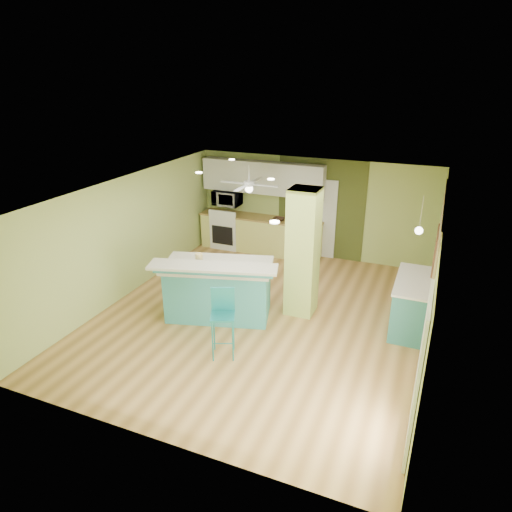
{
  "coord_description": "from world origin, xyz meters",
  "views": [
    {
      "loc": [
        2.89,
        -7.25,
        4.48
      ],
      "look_at": [
        -0.27,
        0.4,
        1.08
      ],
      "focal_mm": 32.0,
      "sensor_mm": 36.0,
      "label": 1
    }
  ],
  "objects_px": {
    "peninsula": "(218,289)",
    "side_counter": "(411,304)",
    "bar_stool": "(223,312)",
    "fruit_bowl": "(279,219)",
    "canister": "(199,258)"
  },
  "relations": [
    {
      "from": "fruit_bowl",
      "to": "canister",
      "type": "xyz_separation_m",
      "value": [
        -0.38,
        -3.42,
        0.19
      ]
    },
    {
      "from": "canister",
      "to": "peninsula",
      "type": "bearing_deg",
      "value": 9.1
    },
    {
      "from": "peninsula",
      "to": "canister",
      "type": "bearing_deg",
      "value": 173.31
    },
    {
      "from": "fruit_bowl",
      "to": "canister",
      "type": "distance_m",
      "value": 3.45
    },
    {
      "from": "side_counter",
      "to": "bar_stool",
      "type": "bearing_deg",
      "value": -143.63
    },
    {
      "from": "peninsula",
      "to": "bar_stool",
      "type": "distance_m",
      "value": 1.32
    },
    {
      "from": "bar_stool",
      "to": "canister",
      "type": "relative_size",
      "value": 6.3
    },
    {
      "from": "fruit_bowl",
      "to": "canister",
      "type": "bearing_deg",
      "value": -96.34
    },
    {
      "from": "fruit_bowl",
      "to": "canister",
      "type": "relative_size",
      "value": 1.55
    },
    {
      "from": "peninsula",
      "to": "fruit_bowl",
      "type": "distance_m",
      "value": 3.39
    },
    {
      "from": "peninsula",
      "to": "side_counter",
      "type": "height_order",
      "value": "peninsula"
    },
    {
      "from": "bar_stool",
      "to": "fruit_bowl",
      "type": "distance_m",
      "value": 4.54
    },
    {
      "from": "peninsula",
      "to": "side_counter",
      "type": "bearing_deg",
      "value": -0.5
    },
    {
      "from": "bar_stool",
      "to": "canister",
      "type": "bearing_deg",
      "value": 110.5
    },
    {
      "from": "bar_stool",
      "to": "fruit_bowl",
      "type": "bearing_deg",
      "value": 74.94
    }
  ]
}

